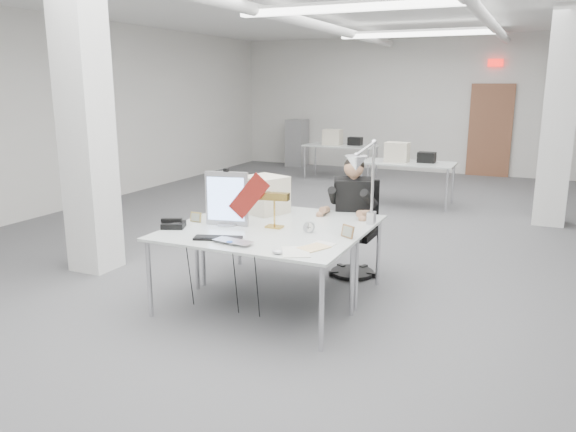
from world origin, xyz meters
The scene contains 23 objects.
room_shell centered at (0.04, 0.13, 1.69)m, with size 10.04×14.04×3.24m.
desk_main centered at (0.00, -2.50, 0.74)m, with size 1.80×0.90×0.03m, color silver.
desk_second centered at (0.00, -1.60, 0.74)m, with size 1.80×0.90×0.03m, color silver.
bg_desk_a centered at (0.20, 3.00, 0.74)m, with size 1.60×0.80×0.03m, color silver.
bg_desk_b centered at (-1.80, 5.20, 0.74)m, with size 1.60×0.80×0.03m, color silver.
filing_cabinet centered at (-3.50, 6.65, 0.60)m, with size 0.45×0.55×1.20m, color gray.
office_chair centered at (0.50, -1.03, 0.51)m, with size 0.50×0.50×1.03m, color black, non-canonical shape.
seated_person centered at (0.50, -1.08, 0.90)m, with size 0.45×0.56×0.85m, color black, non-canonical shape.
monitor centered at (-0.42, -2.19, 1.02)m, with size 0.42×0.04×0.52m, color #A5A4A9.
pennant centered at (-0.15, -2.22, 1.07)m, with size 0.44×0.01×0.19m, color maroon.
keyboard centered at (-0.23, -2.67, 0.77)m, with size 0.42×0.14×0.02m, color black.
laptop centered at (-0.04, -2.79, 0.77)m, with size 0.36×0.23×0.03m, color #AAAAAE.
mouse centered at (0.44, -2.86, 0.77)m, with size 0.09×0.06×0.03m, color silver.
bankers_lamp centered at (0.05, -2.09, 0.92)m, with size 0.29×0.12×0.33m, color gold, non-canonical shape.
desk_phone centered at (-0.83, -2.49, 0.78)m, with size 0.21×0.19×0.05m, color black.
picture_frame_left centered at (-0.77, -2.21, 0.80)m, with size 0.13×0.01×0.10m, color #A88F48.
picture_frame_right centered at (0.80, -2.14, 0.81)m, with size 0.15×0.01×0.11m, color #9C6D43.
desk_clock centered at (0.42, -2.12, 0.81)m, with size 0.11×0.11×0.03m, color #A3A3A7.
paper_stack_a centered at (0.55, -2.75, 0.76)m, with size 0.22×0.31×0.01m, color silver.
paper_stack_b centered at (0.65, -2.57, 0.76)m, with size 0.18×0.25×0.01m, color #EBC98C.
paper_stack_c centered at (0.68, -2.43, 0.76)m, with size 0.19×0.13×0.01m, color silver.
beige_monitor centered at (-0.33, -1.55, 0.95)m, with size 0.41×0.39×0.39m, color beige.
architect_lamp centered at (0.85, -1.81, 1.22)m, with size 0.25×0.72×0.92m, color silver, non-canonical shape.
Camera 1 is at (2.31, -6.78, 2.10)m, focal length 35.00 mm.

